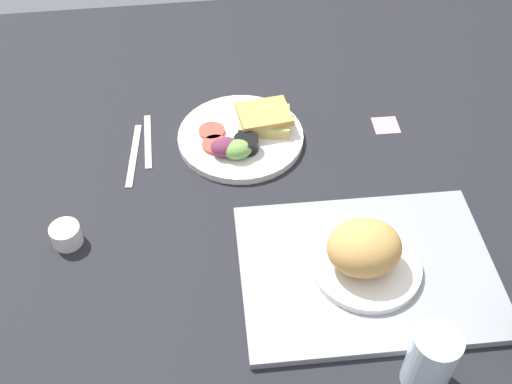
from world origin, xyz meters
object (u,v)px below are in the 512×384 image
(serving_tray, at_px, (367,270))
(knife, at_px, (134,155))
(drinking_glass, at_px, (431,360))
(sticky_note, at_px, (386,125))
(plate_with_salad, at_px, (244,135))
(bread_plate_near, at_px, (365,253))
(espresso_cup, at_px, (66,235))
(fork, at_px, (148,141))

(serving_tray, height_order, knife, serving_tray)
(drinking_glass, bearing_deg, knife, -51.41)
(knife, distance_m, sticky_note, 0.56)
(plate_with_salad, bearing_deg, serving_tray, 115.47)
(bread_plate_near, xyz_separation_m, drinking_glass, (-0.05, 0.21, 0.00))
(serving_tray, bearing_deg, sticky_note, -110.06)
(plate_with_salad, xyz_separation_m, espresso_cup, (0.36, 0.23, 0.00))
(drinking_glass, xyz_separation_m, fork, (0.42, -0.61, -0.06))
(drinking_glass, height_order, knife, drinking_glass)
(fork, xyz_separation_m, sticky_note, (-0.53, 0.01, -0.00))
(drinking_glass, bearing_deg, plate_with_salad, -69.68)
(serving_tray, bearing_deg, bread_plate_near, -4.82)
(plate_with_salad, bearing_deg, knife, 3.82)
(serving_tray, xyz_separation_m, espresso_cup, (0.53, -0.14, 0.01))
(espresso_cup, distance_m, fork, 0.30)
(drinking_glass, distance_m, sticky_note, 0.61)
(bread_plate_near, relative_size, plate_with_salad, 0.72)
(serving_tray, relative_size, espresso_cup, 8.04)
(fork, bearing_deg, sticky_note, 88.19)
(espresso_cup, relative_size, fork, 0.33)
(drinking_glass, bearing_deg, fork, -55.16)
(serving_tray, bearing_deg, fork, -45.97)
(serving_tray, distance_m, drinking_glass, 0.22)
(plate_with_salad, relative_size, drinking_glass, 2.20)
(plate_with_salad, xyz_separation_m, knife, (0.24, 0.02, -0.02))
(sticky_note, bearing_deg, fork, -1.38)
(espresso_cup, bearing_deg, plate_with_salad, -146.61)
(bread_plate_near, bearing_deg, serving_tray, 175.18)
(plate_with_salad, bearing_deg, drinking_glass, 110.32)
(serving_tray, relative_size, drinking_glass, 3.65)
(knife, bearing_deg, serving_tray, 55.07)
(espresso_cup, bearing_deg, bread_plate_near, 165.21)
(serving_tray, relative_size, knife, 2.37)
(serving_tray, relative_size, plate_with_salad, 1.66)
(plate_with_salad, bearing_deg, espresso_cup, 33.39)
(plate_with_salad, distance_m, knife, 0.24)
(bread_plate_near, distance_m, espresso_cup, 0.54)
(sticky_note, bearing_deg, serving_tray, 69.94)
(bread_plate_near, height_order, espresso_cup, bread_plate_near)
(fork, bearing_deg, drinking_glass, 34.40)
(plate_with_salad, distance_m, fork, 0.21)
(plate_with_salad, relative_size, espresso_cup, 4.84)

